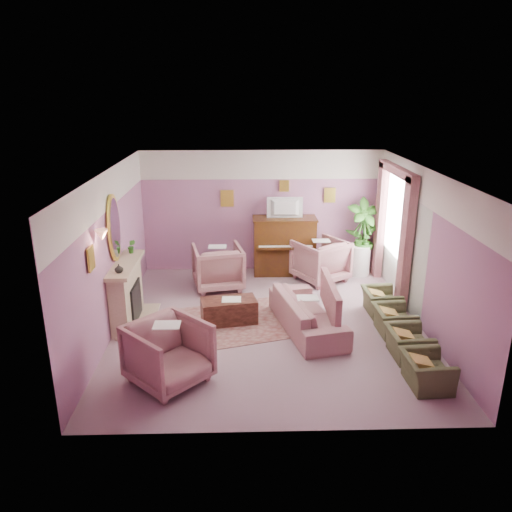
{
  "coord_description": "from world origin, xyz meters",
  "views": [
    {
      "loc": [
        -0.47,
        -8.24,
        4.12
      ],
      "look_at": [
        -0.22,
        0.4,
        1.19
      ],
      "focal_mm": 35.0,
      "sensor_mm": 36.0,
      "label": 1
    }
  ],
  "objects_px": {
    "television": "(285,206)",
    "floral_armchair_right": "(320,258)",
    "olive_chair_b": "(409,339)",
    "olive_chair_c": "(394,317)",
    "floral_armchair_front": "(168,350)",
    "coffee_table": "(229,311)",
    "floral_armchair_left": "(218,265)",
    "piano": "(284,246)",
    "olive_chair_a": "(427,366)",
    "olive_chair_d": "(381,298)",
    "sofa": "(307,307)",
    "side_table": "(358,260)"
  },
  "relations": [
    {
      "from": "television",
      "to": "olive_chair_a",
      "type": "relative_size",
      "value": 1.08
    },
    {
      "from": "piano",
      "to": "olive_chair_c",
      "type": "bearing_deg",
      "value": -61.49
    },
    {
      "from": "olive_chair_b",
      "to": "olive_chair_a",
      "type": "bearing_deg",
      "value": -90.0
    },
    {
      "from": "olive_chair_c",
      "to": "floral_armchair_right",
      "type": "bearing_deg",
      "value": 109.21
    },
    {
      "from": "sofa",
      "to": "floral_armchair_left",
      "type": "height_order",
      "value": "floral_armchair_left"
    },
    {
      "from": "olive_chair_b",
      "to": "side_table",
      "type": "distance_m",
      "value": 3.76
    },
    {
      "from": "floral_armchair_left",
      "to": "side_table",
      "type": "relative_size",
      "value": 1.49
    },
    {
      "from": "floral_armchair_left",
      "to": "coffee_table",
      "type": "bearing_deg",
      "value": -80.95
    },
    {
      "from": "television",
      "to": "olive_chair_c",
      "type": "bearing_deg",
      "value": -61.1
    },
    {
      "from": "olive_chair_a",
      "to": "floral_armchair_right",
      "type": "bearing_deg",
      "value": 102.04
    },
    {
      "from": "coffee_table",
      "to": "floral_armchair_front",
      "type": "height_order",
      "value": "floral_armchair_front"
    },
    {
      "from": "piano",
      "to": "television",
      "type": "bearing_deg",
      "value": -90.0
    },
    {
      "from": "olive_chair_b",
      "to": "olive_chair_c",
      "type": "relative_size",
      "value": 1.0
    },
    {
      "from": "sofa",
      "to": "olive_chair_b",
      "type": "height_order",
      "value": "sofa"
    },
    {
      "from": "sofa",
      "to": "olive_chair_a",
      "type": "distance_m",
      "value": 2.38
    },
    {
      "from": "television",
      "to": "floral_armchair_left",
      "type": "relative_size",
      "value": 0.77
    },
    {
      "from": "piano",
      "to": "coffee_table",
      "type": "distance_m",
      "value": 2.87
    },
    {
      "from": "floral_armchair_left",
      "to": "floral_armchair_right",
      "type": "distance_m",
      "value": 2.29
    },
    {
      "from": "sofa",
      "to": "side_table",
      "type": "xyz_separation_m",
      "value": [
        1.53,
        2.73,
        -0.08
      ]
    },
    {
      "from": "sofa",
      "to": "coffee_table",
      "type": "bearing_deg",
      "value": 167.55
    },
    {
      "from": "television",
      "to": "olive_chair_c",
      "type": "distance_m",
      "value": 3.69
    },
    {
      "from": "television",
      "to": "olive_chair_c",
      "type": "xyz_separation_m",
      "value": [
        1.67,
        -3.03,
        -1.28
      ]
    },
    {
      "from": "sofa",
      "to": "floral_armchair_right",
      "type": "bearing_deg",
      "value": 76.03
    },
    {
      "from": "floral_armchair_front",
      "to": "olive_chair_b",
      "type": "distance_m",
      "value": 3.78
    },
    {
      "from": "television",
      "to": "floral_armchair_right",
      "type": "xyz_separation_m",
      "value": [
        0.77,
        -0.44,
        -1.08
      ]
    },
    {
      "from": "coffee_table",
      "to": "floral_armchair_left",
      "type": "xyz_separation_m",
      "value": [
        -0.27,
        1.7,
        0.3
      ]
    },
    {
      "from": "floral_armchair_left",
      "to": "piano",
      "type": "bearing_deg",
      "value": 29.91
    },
    {
      "from": "television",
      "to": "olive_chair_b",
      "type": "bearing_deg",
      "value": -66.52
    },
    {
      "from": "olive_chair_a",
      "to": "coffee_table",
      "type": "bearing_deg",
      "value": 143.28
    },
    {
      "from": "olive_chair_c",
      "to": "coffee_table",
      "type": "bearing_deg",
      "value": 169.84
    },
    {
      "from": "television",
      "to": "side_table",
      "type": "bearing_deg",
      "value": -2.83
    },
    {
      "from": "television",
      "to": "floral_armchair_right",
      "type": "distance_m",
      "value": 1.4
    },
    {
      "from": "television",
      "to": "floral_armchair_left",
      "type": "xyz_separation_m",
      "value": [
        -1.49,
        -0.81,
        -1.08
      ]
    },
    {
      "from": "floral_armchair_right",
      "to": "olive_chair_c",
      "type": "relative_size",
      "value": 1.41
    },
    {
      "from": "floral_armchair_left",
      "to": "floral_armchair_front",
      "type": "xyz_separation_m",
      "value": [
        -0.55,
        -3.65,
        0.0
      ]
    },
    {
      "from": "coffee_table",
      "to": "floral_armchair_front",
      "type": "xyz_separation_m",
      "value": [
        -0.83,
        -1.95,
        0.3
      ]
    },
    {
      "from": "floral_armchair_left",
      "to": "television",
      "type": "bearing_deg",
      "value": 28.45
    },
    {
      "from": "floral_armchair_right",
      "to": "olive_chair_b",
      "type": "relative_size",
      "value": 1.41
    },
    {
      "from": "floral_armchair_right",
      "to": "olive_chair_c",
      "type": "xyz_separation_m",
      "value": [
        0.9,
        -2.59,
        -0.2
      ]
    },
    {
      "from": "floral_armchair_right",
      "to": "olive_chair_a",
      "type": "distance_m",
      "value": 4.33
    },
    {
      "from": "floral_armchair_left",
      "to": "olive_chair_b",
      "type": "xyz_separation_m",
      "value": [
        3.17,
        -3.04,
        -0.2
      ]
    },
    {
      "from": "coffee_table",
      "to": "olive_chair_c",
      "type": "height_order",
      "value": "olive_chair_c"
    },
    {
      "from": "olive_chair_a",
      "to": "olive_chair_d",
      "type": "relative_size",
      "value": 1.0
    },
    {
      "from": "olive_chair_d",
      "to": "olive_chair_b",
      "type": "bearing_deg",
      "value": -90.0
    },
    {
      "from": "television",
      "to": "floral_armchair_front",
      "type": "xyz_separation_m",
      "value": [
        -2.05,
        -4.46,
        -1.08
      ]
    },
    {
      "from": "piano",
      "to": "floral_armchair_front",
      "type": "distance_m",
      "value": 4.96
    },
    {
      "from": "television",
      "to": "floral_armchair_right",
      "type": "relative_size",
      "value": 0.77
    },
    {
      "from": "olive_chair_c",
      "to": "olive_chair_a",
      "type": "bearing_deg",
      "value": -90.0
    },
    {
      "from": "piano",
      "to": "television",
      "type": "relative_size",
      "value": 1.75
    },
    {
      "from": "piano",
      "to": "television",
      "type": "distance_m",
      "value": 0.95
    }
  ]
}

